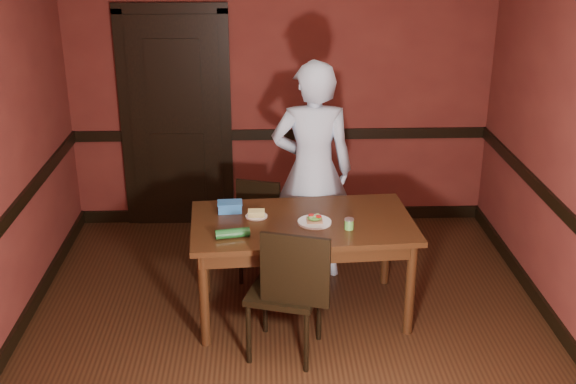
{
  "coord_description": "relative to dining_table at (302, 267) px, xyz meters",
  "views": [
    {
      "loc": [
        -0.17,
        -4.44,
        2.96
      ],
      "look_at": [
        0.0,
        0.35,
        1.05
      ],
      "focal_mm": 45.0,
      "sensor_mm": 36.0,
      "label": 1
    }
  ],
  "objects": [
    {
      "name": "baseboard_left",
      "position": [
        -2.1,
        -0.46,
        -0.33
      ],
      "size": [
        0.03,
        4.5,
        0.12
      ],
      "primitive_type": "cube",
      "color": "black",
      "rests_on": "ground"
    },
    {
      "name": "chair_far",
      "position": [
        -0.29,
        0.56,
        0.02
      ],
      "size": [
        0.47,
        0.47,
        0.82
      ],
      "primitive_type": null,
      "rotation": [
        0.0,
        0.0,
        -0.29
      ],
      "color": "black",
      "rests_on": "floor"
    },
    {
      "name": "dado_back",
      "position": [
        -0.11,
        1.77,
        0.51
      ],
      "size": [
        4.0,
        0.03,
        0.1
      ],
      "primitive_type": "cube",
      "color": "black",
      "rests_on": "ground"
    },
    {
      "name": "door",
      "position": [
        -1.11,
        1.75,
        0.7
      ],
      "size": [
        1.05,
        0.07,
        2.2
      ],
      "color": "black",
      "rests_on": "ground"
    },
    {
      "name": "sandwich_plate",
      "position": [
        0.09,
        -0.05,
        0.4
      ],
      "size": [
        0.25,
        0.25,
        0.06
      ],
      "rotation": [
        0.0,
        0.0,
        -0.34
      ],
      "color": "white",
      "rests_on": "dining_table"
    },
    {
      "name": "sauce_jar",
      "position": [
        0.33,
        -0.16,
        0.43
      ],
      "size": [
        0.07,
        0.07,
        0.08
      ],
      "rotation": [
        0.0,
        0.0,
        -0.11
      ],
      "color": "#51963D",
      "rests_on": "dining_table"
    },
    {
      "name": "wall_front",
      "position": [
        -0.11,
        -2.71,
        0.96
      ],
      "size": [
        4.0,
        0.02,
        2.7
      ],
      "primitive_type": "cube",
      "color": "#5A201B",
      "rests_on": "ground"
    },
    {
      "name": "dining_table",
      "position": [
        0.0,
        0.0,
        0.0
      ],
      "size": [
        1.71,
        1.04,
        0.77
      ],
      "primitive_type": "cube",
      "rotation": [
        0.0,
        0.0,
        0.07
      ],
      "color": "black",
      "rests_on": "floor"
    },
    {
      "name": "food_tub",
      "position": [
        -0.55,
        0.19,
        0.43
      ],
      "size": [
        0.19,
        0.14,
        0.08
      ],
      "rotation": [
        0.0,
        0.0,
        0.06
      ],
      "color": "#2D6BB5",
      "rests_on": "dining_table"
    },
    {
      "name": "wall_back",
      "position": [
        -0.11,
        1.79,
        0.96
      ],
      "size": [
        4.0,
        0.02,
        2.7
      ],
      "primitive_type": "cube",
      "color": "#5A201B",
      "rests_on": "ground"
    },
    {
      "name": "person",
      "position": [
        0.12,
        0.66,
        0.54
      ],
      "size": [
        0.68,
        0.45,
        1.85
      ],
      "primitive_type": "imported",
      "rotation": [
        0.0,
        0.0,
        3.13
      ],
      "color": "#ACC1DA",
      "rests_on": "floor"
    },
    {
      "name": "baseboard_right",
      "position": [
        1.87,
        -0.46,
        -0.33
      ],
      "size": [
        0.03,
        4.5,
        0.12
      ],
      "primitive_type": "cube",
      "color": "black",
      "rests_on": "ground"
    },
    {
      "name": "baseboard_back",
      "position": [
        -0.11,
        1.77,
        -0.33
      ],
      "size": [
        4.0,
        0.03,
        0.12
      ],
      "primitive_type": "cube",
      "color": "black",
      "rests_on": "ground"
    },
    {
      "name": "chair_near",
      "position": [
        -0.15,
        -0.53,
        0.11
      ],
      "size": [
        0.58,
        0.58,
        1.0
      ],
      "primitive_type": null,
      "rotation": [
        0.0,
        0.0,
        2.85
      ],
      "color": "black",
      "rests_on": "floor"
    },
    {
      "name": "floor",
      "position": [
        -0.11,
        -0.46,
        -0.39
      ],
      "size": [
        4.0,
        4.5,
        0.01
      ],
      "primitive_type": "cube",
      "color": "black",
      "rests_on": "ground"
    },
    {
      "name": "cheese_saucer",
      "position": [
        -0.34,
        0.08,
        0.41
      ],
      "size": [
        0.17,
        0.17,
        0.05
      ],
      "rotation": [
        0.0,
        0.0,
        0.24
      ],
      "color": "white",
      "rests_on": "dining_table"
    },
    {
      "name": "wrapped_veg",
      "position": [
        -0.51,
        -0.28,
        0.42
      ],
      "size": [
        0.25,
        0.11,
        0.07
      ],
      "primitive_type": "cylinder",
      "rotation": [
        0.0,
        1.57,
        0.19
      ],
      "color": "#15461B",
      "rests_on": "dining_table"
    }
  ]
}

